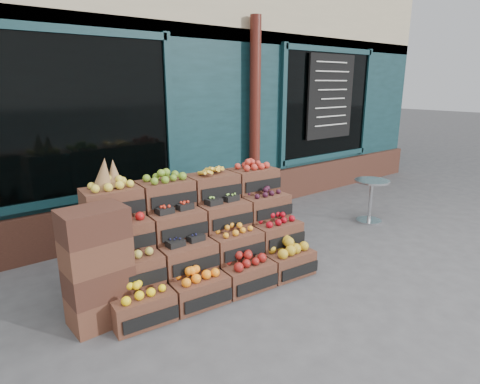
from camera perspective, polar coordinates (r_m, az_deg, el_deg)
ground at (r=4.95m, az=7.01°, el=-10.83°), size 60.00×60.00×0.00m
shop_facade at (r=8.80m, az=-17.91°, el=16.06°), size 12.00×6.24×4.80m
crate_display at (r=4.57m, az=-5.69°, el=-6.91°), size 2.43×1.35×1.46m
spare_crates at (r=3.91m, az=-19.62°, el=-10.04°), size 0.57×0.41×1.12m
bistro_table at (r=6.71m, az=18.11°, el=-0.53°), size 0.55×0.55×0.69m
shopkeeper at (r=6.22m, az=-18.10°, el=2.76°), size 0.75×0.59×1.81m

